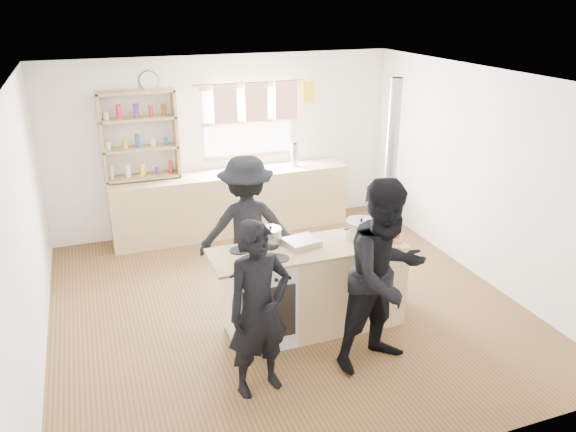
% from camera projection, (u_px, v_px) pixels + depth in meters
% --- Properties ---
extents(ground, '(5.00, 5.00, 0.01)m').
position_uv_depth(ground, '(284.00, 304.00, 6.35)').
color(ground, brown).
rests_on(ground, ground).
extents(back_counter, '(3.40, 0.55, 0.90)m').
position_uv_depth(back_counter, '(232.00, 202.00, 8.12)').
color(back_counter, tan).
rests_on(back_counter, ground).
extents(shelving_unit, '(1.00, 0.28, 1.20)m').
position_uv_depth(shelving_unit, '(139.00, 135.00, 7.45)').
color(shelving_unit, tan).
rests_on(shelving_unit, back_counter).
extents(thermos, '(0.10, 0.10, 0.33)m').
position_uv_depth(thermos, '(294.00, 155.00, 8.20)').
color(thermos, silver).
rests_on(thermos, back_counter).
extents(cooking_island, '(1.97, 0.64, 0.93)m').
position_uv_depth(cooking_island, '(315.00, 287.00, 5.74)').
color(cooking_island, white).
rests_on(cooking_island, ground).
extents(skillet_greens, '(0.43, 0.43, 0.05)m').
position_uv_depth(skillet_greens, '(255.00, 263.00, 5.16)').
color(skillet_greens, black).
rests_on(skillet_greens, cooking_island).
extents(roast_tray, '(0.38, 0.34, 0.06)m').
position_uv_depth(roast_tray, '(302.00, 242.00, 5.57)').
color(roast_tray, silver).
rests_on(roast_tray, cooking_island).
extents(stockpot_stove, '(0.23, 0.23, 0.18)m').
position_uv_depth(stockpot_stove, '(270.00, 236.00, 5.61)').
color(stockpot_stove, '#B1B1B3').
rests_on(stockpot_stove, cooking_island).
extents(stockpot_counter, '(0.31, 0.31, 0.23)m').
position_uv_depth(stockpot_counter, '(361.00, 230.00, 5.68)').
color(stockpot_counter, '#B5B5B7').
rests_on(stockpot_counter, cooking_island).
extents(bread_board, '(0.33, 0.28, 0.12)m').
position_uv_depth(bread_board, '(388.00, 234.00, 5.73)').
color(bread_board, tan).
rests_on(bread_board, cooking_island).
extents(flue_heater, '(0.35, 0.35, 2.50)m').
position_uv_depth(flue_heater, '(385.00, 250.00, 6.17)').
color(flue_heater, black).
rests_on(flue_heater, ground).
extents(person_near_left, '(0.64, 0.48, 1.59)m').
position_uv_depth(person_near_left, '(259.00, 310.00, 4.71)').
color(person_near_left, black).
rests_on(person_near_left, ground).
extents(person_near_right, '(1.01, 0.86, 1.82)m').
position_uv_depth(person_near_right, '(385.00, 276.00, 5.03)').
color(person_near_right, black).
rests_on(person_near_right, ground).
extents(person_far, '(1.15, 0.77, 1.66)m').
position_uv_depth(person_far, '(247.00, 228.00, 6.27)').
color(person_far, black).
rests_on(person_far, ground).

